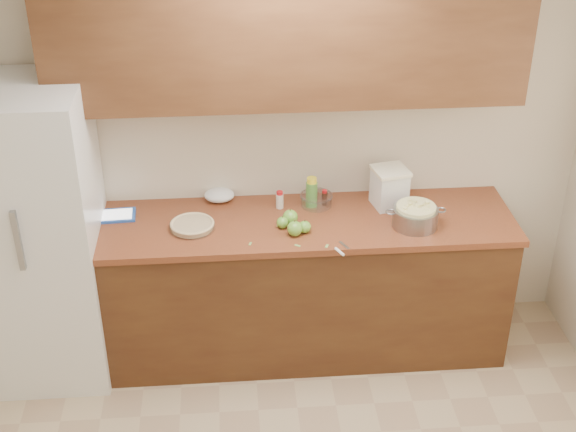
{
  "coord_description": "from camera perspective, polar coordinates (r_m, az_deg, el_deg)",
  "views": [
    {
      "loc": [
        -0.33,
        -2.54,
        3.28
      ],
      "look_at": [
        -0.01,
        1.43,
        0.98
      ],
      "focal_mm": 50.0,
      "sensor_mm": 36.0,
      "label": 1
    }
  ],
  "objects": [
    {
      "name": "paper_towel",
      "position": [
        4.88,
        -4.91,
        1.49
      ],
      "size": [
        0.22,
        0.2,
        0.08
      ],
      "primitive_type": "ellipsoid",
      "rotation": [
        0.0,
        0.0,
        -0.29
      ],
      "color": "white",
      "rests_on": "counter_run"
    },
    {
      "name": "peel_b",
      "position": [
        4.62,
        -0.58,
        -0.63
      ],
      "size": [
        0.04,
        0.05,
        0.0
      ],
      "primitive_type": "cube",
      "rotation": [
        0.0,
        0.0,
        -2.2
      ],
      "color": "#7CA851",
      "rests_on": "counter_run"
    },
    {
      "name": "pie",
      "position": [
        4.61,
        -6.83,
        -0.67
      ],
      "size": [
        0.26,
        0.26,
        0.04
      ],
      "rotation": [
        0.0,
        0.0,
        -0.02
      ],
      "color": "silver",
      "rests_on": "counter_run"
    },
    {
      "name": "peel_d",
      "position": [
        4.43,
        0.68,
        -2.12
      ],
      "size": [
        0.04,
        0.03,
        0.0
      ],
      "primitive_type": "cube",
      "rotation": [
        0.0,
        0.0,
        2.58
      ],
      "color": "#7CA851",
      "rests_on": "counter_run"
    },
    {
      "name": "counter_run",
      "position": [
        4.92,
        0.09,
        -4.95
      ],
      "size": [
        2.64,
        0.68,
        0.92
      ],
      "color": "#4E2E16",
      "rests_on": "ground"
    },
    {
      "name": "fridge",
      "position": [
        4.77,
        -17.39,
        -1.43
      ],
      "size": [
        0.7,
        0.7,
        1.8
      ],
      "primitive_type": "cube",
      "color": "white",
      "rests_on": "ground"
    },
    {
      "name": "upper_cabinets",
      "position": [
        4.39,
        -0.06,
        12.4
      ],
      "size": [
        2.6,
        0.34,
        0.7
      ],
      "primitive_type": "cube",
      "color": "brown",
      "rests_on": "room_shell"
    },
    {
      "name": "paring_knife",
      "position": [
        4.39,
        3.74,
        -2.47
      ],
      "size": [
        0.09,
        0.16,
        0.02
      ],
      "rotation": [
        0.0,
        0.0,
        0.45
      ],
      "color": "gray",
      "rests_on": "counter_run"
    },
    {
      "name": "room_shell",
      "position": [
        3.24,
        2.27,
        -7.69
      ],
      "size": [
        3.6,
        3.6,
        3.6
      ],
      "color": "tan",
      "rests_on": "ground"
    },
    {
      "name": "flour_canister",
      "position": [
        4.81,
        7.23,
        2.06
      ],
      "size": [
        0.23,
        0.23,
        0.24
      ],
      "rotation": [
        0.0,
        0.0,
        0.21
      ],
      "color": "silver",
      "rests_on": "counter_run"
    },
    {
      "name": "vanilla_bottle",
      "position": [
        4.82,
        2.6,
        1.32
      ],
      "size": [
        0.03,
        0.03,
        0.1
      ],
      "rotation": [
        0.0,
        0.0,
        0.27
      ],
      "color": "black",
      "rests_on": "counter_run"
    },
    {
      "name": "lemon_bottle",
      "position": [
        4.78,
        1.69,
        1.69
      ],
      "size": [
        0.07,
        0.07,
        0.19
      ],
      "rotation": [
        0.0,
        0.0,
        -0.08
      ],
      "color": "#4C8C38",
      "rests_on": "counter_run"
    },
    {
      "name": "mixing_bowl",
      "position": [
        4.81,
        2.02,
        1.18
      ],
      "size": [
        0.2,
        0.2,
        0.07
      ],
      "rotation": [
        0.0,
        0.0,
        -0.3
      ],
      "color": "silver",
      "rests_on": "counter_run"
    },
    {
      "name": "peel_c",
      "position": [
        4.43,
        2.78,
        -2.16
      ],
      "size": [
        0.03,
        0.04,
        0.0
      ],
      "primitive_type": "cube",
      "rotation": [
        0.0,
        0.0,
        1.13
      ],
      "color": "#7CA851",
      "rests_on": "counter_run"
    },
    {
      "name": "tablet",
      "position": [
        4.81,
        -12.06,
        0.04
      ],
      "size": [
        0.22,
        0.17,
        0.02
      ],
      "rotation": [
        0.0,
        0.0,
        0.06
      ],
      "color": "#214CA3",
      "rests_on": "counter_run"
    },
    {
      "name": "peel_a",
      "position": [
        4.45,
        -2.71,
        -1.98
      ],
      "size": [
        0.02,
        0.03,
        0.0
      ],
      "primitive_type": "cube",
      "rotation": [
        0.0,
        0.0,
        1.27
      ],
      "color": "#7CA851",
      "rests_on": "counter_run"
    },
    {
      "name": "apple_left",
      "position": [
        4.58,
        -0.4,
        -0.47
      ],
      "size": [
        0.07,
        0.07,
        0.08
      ],
      "color": "#65A233",
      "rests_on": "counter_run"
    },
    {
      "name": "apple_center",
      "position": [
        4.62,
        0.16,
        -0.08
      ],
      "size": [
        0.09,
        0.09,
        0.1
      ],
      "color": "#65A233",
      "rests_on": "counter_run"
    },
    {
      "name": "colander",
      "position": [
        4.65,
        9.04,
        -0.01
      ],
      "size": [
        0.35,
        0.26,
        0.13
      ],
      "rotation": [
        0.0,
        0.0,
        -0.04
      ],
      "color": "gray",
      "rests_on": "counter_run"
    },
    {
      "name": "apple_extra",
      "position": [
        4.54,
        1.2,
        -0.78
      ],
      "size": [
        0.07,
        0.07,
        0.08
      ],
      "color": "#65A233",
      "rests_on": "counter_run"
    },
    {
      "name": "apple_front",
      "position": [
        4.51,
        0.49,
        -0.9
      ],
      "size": [
        0.09,
        0.09,
        0.1
      ],
      "color": "#65A233",
      "rests_on": "counter_run"
    },
    {
      "name": "cinnamon_shaker",
      "position": [
        4.78,
        -0.59,
        1.15
      ],
      "size": [
        0.04,
        0.04,
        0.11
      ],
      "rotation": [
        0.0,
        0.0,
        0.12
      ],
      "color": "beige",
      "rests_on": "counter_run"
    }
  ]
}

